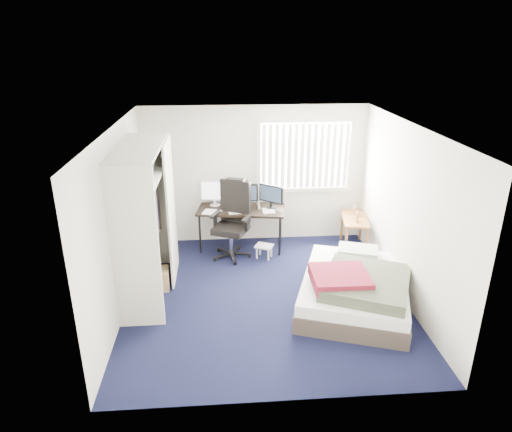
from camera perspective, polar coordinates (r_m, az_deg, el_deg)
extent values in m
plane|color=black|center=(6.87, 1.16, -9.95)|extent=(4.20, 4.20, 0.00)
plane|color=silver|center=(8.29, -0.18, 5.14)|extent=(4.00, 0.00, 4.00)
plane|color=silver|center=(4.44, 3.94, -10.24)|extent=(4.00, 0.00, 4.00)
plane|color=silver|center=(6.44, -16.77, -0.71)|extent=(0.00, 4.20, 4.20)
plane|color=silver|center=(6.79, 18.28, 0.28)|extent=(0.00, 4.20, 4.20)
plane|color=white|center=(5.96, 1.34, 11.03)|extent=(4.20, 4.20, 0.00)
cube|color=white|center=(8.29, 6.09, 7.53)|extent=(1.60, 0.02, 1.20)
cube|color=beige|center=(8.13, 6.31, 11.79)|extent=(1.72, 0.06, 0.06)
cube|color=beige|center=(8.43, 5.96, 3.33)|extent=(1.72, 0.06, 0.06)
cube|color=white|center=(8.23, 6.17, 7.43)|extent=(1.60, 0.04, 1.16)
cube|color=beige|center=(5.89, -14.90, -4.18)|extent=(0.60, 0.04, 2.20)
cube|color=beige|center=(7.54, -12.66, 1.72)|extent=(0.60, 0.04, 2.20)
cube|color=beige|center=(6.38, -14.50, 8.31)|extent=(0.60, 1.80, 0.04)
cube|color=beige|center=(6.47, -14.19, 5.04)|extent=(0.56, 1.74, 0.03)
cylinder|color=silver|center=(6.51, -14.10, 4.02)|extent=(0.03, 1.72, 0.03)
cube|color=#26262B|center=(6.56, -13.88, 0.01)|extent=(0.38, 1.10, 0.90)
cube|color=beige|center=(7.08, -10.56, 0.58)|extent=(0.03, 0.90, 2.20)
cube|color=white|center=(6.01, -14.96, 5.06)|extent=(0.38, 0.30, 0.24)
cube|color=gray|center=(6.49, -14.23, 6.22)|extent=(0.34, 0.28, 0.22)
cube|color=black|center=(8.09, -1.87, 0.82)|extent=(1.61, 0.93, 0.04)
cylinder|color=black|center=(8.06, -7.01, -2.29)|extent=(0.04, 0.04, 0.71)
cylinder|color=black|center=(8.59, -6.28, -0.71)|extent=(0.04, 0.04, 0.71)
cylinder|color=black|center=(7.92, 2.99, -2.60)|extent=(0.04, 0.04, 0.71)
cylinder|color=black|center=(8.46, 3.09, -0.97)|extent=(0.04, 0.04, 0.71)
cube|color=white|center=(8.16, -5.21, 3.18)|extent=(0.50, 0.10, 0.36)
cube|color=white|center=(8.16, -5.21, 3.18)|extent=(0.45, 0.07, 0.31)
cube|color=black|center=(8.10, -1.45, 2.97)|extent=(0.48, 0.10, 0.32)
cube|color=#1E2838|center=(8.10, -1.45, 2.97)|extent=(0.43, 0.07, 0.27)
cube|color=black|center=(8.03, 1.91, 2.80)|extent=(0.48, 0.10, 0.32)
cube|color=#1E2838|center=(8.03, 1.91, 2.80)|extent=(0.43, 0.07, 0.27)
cube|color=white|center=(8.00, -3.03, 0.79)|extent=(0.42, 0.20, 0.02)
cube|color=black|center=(7.97, -0.86, 0.76)|extent=(0.07, 0.11, 0.02)
cylinder|color=silver|center=(7.98, 0.25, 1.31)|extent=(0.08, 0.08, 0.16)
cube|color=white|center=(8.08, -1.87, 0.97)|extent=(0.34, 0.32, 0.00)
cube|color=black|center=(7.99, -3.10, -4.68)|extent=(0.83, 0.83, 0.13)
cylinder|color=silver|center=(7.89, -3.14, -3.23)|extent=(0.06, 0.06, 0.42)
cube|color=black|center=(7.80, -3.17, -1.61)|extent=(0.70, 0.70, 0.11)
cube|color=black|center=(7.85, -2.57, 1.89)|extent=(0.53, 0.31, 0.74)
cube|color=black|center=(7.75, -2.61, 4.10)|extent=(0.34, 0.24, 0.17)
cube|color=black|center=(7.82, -5.14, 0.16)|extent=(0.19, 0.30, 0.04)
cube|color=black|center=(7.61, -1.22, -0.35)|extent=(0.19, 0.30, 0.04)
cube|color=white|center=(7.88, 1.03, -3.77)|extent=(0.36, 0.33, 0.03)
cylinder|color=white|center=(7.90, 0.12, -4.63)|extent=(0.03, 0.03, 0.21)
cylinder|color=white|center=(8.03, 0.50, -4.18)|extent=(0.03, 0.03, 0.21)
cylinder|color=white|center=(7.84, 1.56, -4.86)|extent=(0.03, 0.03, 0.21)
cylinder|color=white|center=(7.97, 1.92, -4.41)|extent=(0.03, 0.03, 0.21)
cube|color=brown|center=(8.29, 12.27, -0.31)|extent=(0.56, 0.92, 0.04)
cube|color=brown|center=(8.03, 11.18, -3.26)|extent=(0.05, 0.05, 0.55)
cube|color=brown|center=(8.74, 10.69, -1.13)|extent=(0.05, 0.05, 0.55)
cube|color=brown|center=(8.08, 13.66, -3.32)|extent=(0.05, 0.05, 0.55)
cube|color=brown|center=(8.79, 12.96, -1.19)|extent=(0.05, 0.05, 0.55)
cube|color=brown|center=(8.07, 12.49, -0.09)|extent=(0.04, 0.14, 0.18)
cube|color=brown|center=(8.37, 12.23, 0.72)|extent=(0.04, 0.14, 0.18)
cube|color=#3C312B|center=(6.79, 12.12, -9.64)|extent=(1.99, 2.30, 0.25)
cube|color=white|center=(6.69, 12.25, -8.15)|extent=(1.94, 2.25, 0.17)
cube|color=#B4B9AB|center=(7.23, 12.62, -4.43)|extent=(0.70, 0.57, 0.14)
cube|color=#3A3F2F|center=(6.40, 13.60, -8.15)|extent=(1.49, 1.54, 0.18)
cube|color=maroon|center=(6.27, 10.43, -7.68)|extent=(0.76, 0.71, 0.16)
cube|color=#AD7E56|center=(7.14, -12.52, -7.71)|extent=(0.44, 0.34, 0.31)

